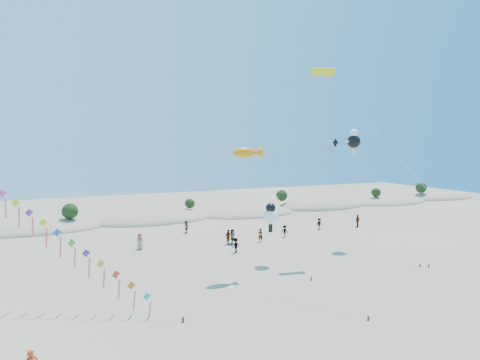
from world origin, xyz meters
name	(u,v)px	position (x,y,z in m)	size (l,w,h in m)	color
dune_ridge	(160,219)	(1.06, 45.14, 0.11)	(145.30, 11.49, 5.57)	gray
kite_train	(4,196)	(-16.84, 16.71, 7.96)	(20.57, 16.21, 15.78)	#3F2D1E
fish_kite	(248,153)	(2.40, 15.82, 10.97)	(4.43, 13.18, 11.50)	#3F2D1E
cartoon_kite_low	(271,215)	(5.60, 17.32, 4.85)	(1.61, 6.65, 6.05)	#3F2D1E
cartoon_kite_high	(354,140)	(17.96, 20.10, 12.26)	(2.00, 11.00, 13.53)	#3F2D1E
parafoil_kite	(326,75)	(12.16, 17.77, 18.83)	(9.48, 15.83, 19.61)	#3F2D1E
dark_kite	(355,172)	(17.11, 18.68, 8.68)	(1.98, 11.64, 12.48)	#3F2D1E
beachgoers	(248,233)	(7.91, 27.46, 0.84)	(31.74, 12.86, 1.81)	slate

